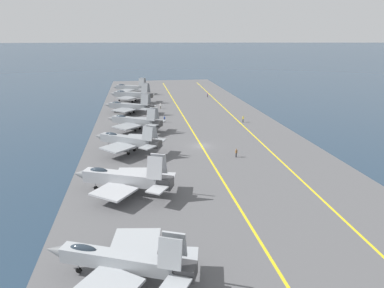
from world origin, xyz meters
name	(u,v)px	position (x,y,z in m)	size (l,w,h in m)	color
ground_plane	(201,148)	(0.00, 0.00, 0.00)	(2000.00, 2000.00, 0.00)	#23384C
carrier_deck	(201,147)	(0.00, 0.00, 0.20)	(221.74, 48.80, 0.40)	#565659
deck_stripe_foul_line	(261,143)	(0.00, -13.42, 0.40)	(199.56, 0.36, 0.01)	yellow
deck_stripe_centerline	(201,146)	(0.00, 0.00, 0.40)	(199.56, 0.36, 0.01)	yellow
parked_jet_second	(121,261)	(-39.98, 15.44, 2.61)	(13.47, 15.46, 5.80)	#9EA3A8
parked_jet_third	(123,178)	(-20.48, 15.78, 2.77)	(12.16, 15.90, 6.52)	#A8AAAF
parked_jet_fourth	(128,140)	(-1.93, 15.39, 3.02)	(12.86, 14.94, 6.13)	gray
parked_jet_fifth	(135,121)	(14.92, 13.96, 2.76)	(13.00, 15.11, 6.09)	gray
parked_jet_sixth	(129,106)	(34.33, 15.43, 2.64)	(12.58, 16.26, 6.24)	gray
parked_jet_seventh	(131,95)	(53.02, 14.92, 3.00)	(12.64, 16.25, 6.81)	gray
parked_jet_eighth	(131,88)	(70.65, 15.29, 2.86)	(13.04, 15.69, 6.53)	gray
crew_blue_vest	(165,119)	(21.71, 6.02, 1.37)	(0.27, 0.39, 1.76)	#4C473D
crew_brown_vest	(236,153)	(-7.98, -5.32, 1.34)	(0.38, 0.45, 1.72)	#232328
crew_yellow_vest	(243,119)	(18.28, -14.93, 1.39)	(0.46, 0.43, 1.80)	#232328
crew_white_vest	(161,105)	(40.03, 5.73, 1.40)	(0.46, 0.44, 1.82)	#4C473D
crew_purple_vest	(208,95)	(57.90, -13.46, 1.34)	(0.43, 0.34, 1.72)	#232328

